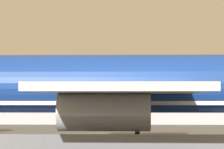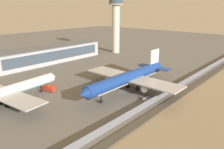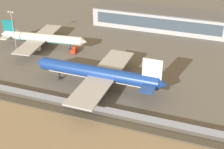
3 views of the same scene
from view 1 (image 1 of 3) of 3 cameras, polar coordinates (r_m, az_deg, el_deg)
name	(u,v)px [view 1 (image 1 of 3)]	position (r m, az deg, el deg)	size (l,w,h in m)	color
cargo_jet_blue	(108,86)	(56.17, -0.36, -1.03)	(53.14, 45.32, 15.39)	#193D93
terminal_building	(160,96)	(127.71, 4.23, -1.88)	(74.58, 17.40, 10.43)	#B2B2B7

